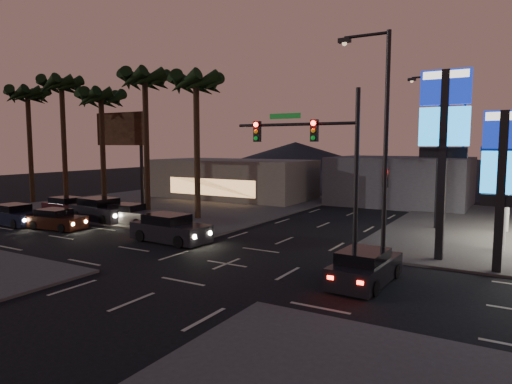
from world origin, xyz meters
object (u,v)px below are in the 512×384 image
Objects in this scene: pylon_sign_tall at (444,127)px; car_lane_a_mid at (56,220)px; traffic_signal_mast at (319,152)px; car_lane_b_mid at (101,210)px; car_lane_b_rear at (68,207)px; car_lane_b_front at (129,215)px; car_lane_a_front at (170,229)px; car_lane_a_rear at (15,215)px; suv_station at (365,268)px; pylon_sign_short at (502,166)px.

pylon_sign_tall is 2.16× the size of car_lane_a_mid.
car_lane_b_mid is at bearing 169.70° from traffic_signal_mast.
car_lane_a_mid is 6.02m from car_lane_b_rear.
car_lane_b_front is at bearing -2.95° from car_lane_b_rear.
pylon_sign_tall is 24.22m from car_lane_a_mid.
car_lane_b_front is at bearing 54.04° from car_lane_a_mid.
car_lane_a_front is 1.19× the size of car_lane_a_mid.
car_lane_a_mid is 4.70m from car_lane_b_front.
car_lane_a_front is at bearing -167.79° from pylon_sign_tall.
car_lane_a_rear is 1.01× the size of car_lane_b_front.
car_lane_a_rear reaches higher than car_lane_b_front.
traffic_signal_mast is 10.37m from car_lane_a_front.
car_lane_a_rear is 1.03× the size of suv_station.
suv_station reaches higher than car_lane_a_mid.
car_lane_b_rear is (-7.10, 0.37, 0.02)m from car_lane_b_front.
car_lane_a_rear is 25.11m from suv_station.
car_lane_a_rear is at bearing -171.06° from pylon_sign_tall.
car_lane_a_front is 7.06m from car_lane_b_front.
car_lane_a_rear is 7.89m from car_lane_b_front.
car_lane_b_rear is (-27.55, 0.36, -5.72)m from pylon_sign_tall.
pylon_sign_short is 1.55× the size of car_lane_b_rear.
suv_station is at bearing -10.29° from car_lane_a_front.
pylon_sign_short is at bearing -21.80° from pylon_sign_tall.
pylon_sign_tall is 23.79m from car_lane_b_mid.
suv_station is at bearing -3.85° from car_lane_a_mid.
car_lane_a_mid is (-23.21, -3.81, -5.78)m from pylon_sign_tall.
car_lane_b_front is 0.98× the size of car_lane_b_rear.
car_lane_b_front is at bearing 167.41° from traffic_signal_mast.
pylon_sign_short is 30.34m from car_lane_b_rear.
car_lane_a_front is 13.08m from car_lane_a_rear.
traffic_signal_mast is 16.73m from car_lane_b_front.
car_lane_a_front is 9.16m from car_lane_a_mid.
suv_station is (-2.00, -5.24, -5.74)m from pylon_sign_tall.
traffic_signal_mast is at bearing -143.48° from pylon_sign_tall.
car_lane_b_rear reaches higher than suv_station.
pylon_sign_tall is 28.14m from car_lane_b_rear.
suv_station is (21.20, -1.43, 0.04)m from car_lane_a_mid.
suv_station is (21.12, -5.07, -0.13)m from car_lane_b_mid.
suv_station is at bearing -32.19° from traffic_signal_mast.
car_lane_b_mid is 1.19× the size of car_lane_b_rear.
car_lane_b_mid is 21.72m from suv_station.
car_lane_a_mid is 0.94× the size of car_lane_b_front.
car_lane_a_mid is (-25.71, -2.81, -4.04)m from pylon_sign_short.
car_lane_b_front is 2.69m from car_lane_b_mid.
car_lane_a_mid is 0.93× the size of car_lane_a_rear.
pylon_sign_tall is 2.08× the size of suv_station.
traffic_signal_mast reaches higher than car_lane_a_rear.
car_lane_b_front is at bearing 164.16° from suv_station.
pylon_sign_short is 1.41× the size of car_lane_a_front.
traffic_signal_mast is 1.79× the size of car_lane_a_rear.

